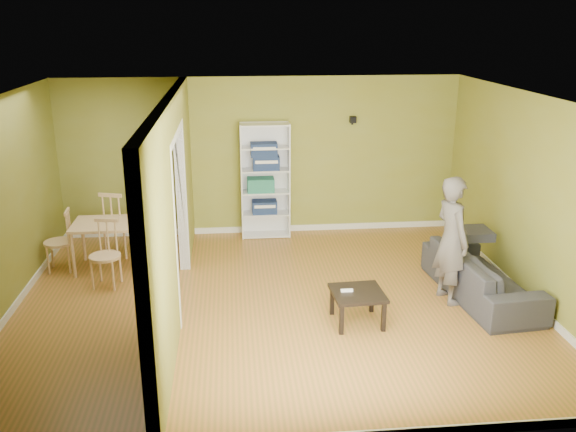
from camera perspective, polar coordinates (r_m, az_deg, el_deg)
The scene contains 16 objects.
room_shell at distance 7.40m, azimuth -1.39°, elevation 0.95°, with size 6.50×6.50×6.50m.
partition at distance 7.42m, azimuth -10.68°, elevation 0.67°, with size 0.22×5.50×2.60m, color olive, non-canonical shape.
wall_speaker at distance 10.07m, azimuth 6.10°, elevation 8.95°, with size 0.10×0.10×0.10m, color black.
sofa at distance 8.29m, azimuth 17.70°, elevation -4.69°, with size 0.88×2.05×0.78m, color black.
person at distance 7.87m, azimuth 15.14°, elevation -1.20°, with size 0.55×0.70×1.93m, color slate.
bookshelf at distance 10.00m, azimuth -2.16°, elevation 3.38°, with size 0.80×0.35×1.89m.
paper_box_navy_a at distance 10.07m, azimuth -2.21°, elevation 0.88°, with size 0.40×0.26×0.21m, color navy.
paper_box_teal at distance 9.97m, azimuth -2.57°, elevation 2.94°, with size 0.44×0.28×0.22m, color #0D704F.
paper_box_navy_b at distance 9.88m, azimuth -2.07°, elevation 5.01°, with size 0.43×0.28×0.22m, color #10184C.
paper_box_navy_c at distance 9.83m, azimuth -2.26°, elevation 6.23°, with size 0.42×0.28×0.22m, color navy.
coffee_table at distance 7.31m, azimuth 6.54°, elevation -7.48°, with size 0.60×0.60×0.40m.
game_controller at distance 7.27m, azimuth 5.52°, elevation -6.95°, with size 0.14×0.04×0.03m, color white.
dining_table at distance 9.08m, azimuth -16.09°, elevation -1.03°, with size 1.11×0.74×0.69m.
chair_left at distance 9.29m, azimuth -20.69°, elevation -2.17°, with size 0.41×0.41×0.90m, color tan, non-canonical shape.
chair_near at distance 8.53m, azimuth -16.77°, elevation -3.47°, with size 0.42×0.42×0.92m, color tan, non-canonical shape.
chair_far at distance 9.60m, azimuth -15.57°, elevation -0.59°, with size 0.47×0.47×1.03m, color tan, non-canonical shape.
Camera 1 is at (-0.50, -7.06, 3.48)m, focal length 38.00 mm.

